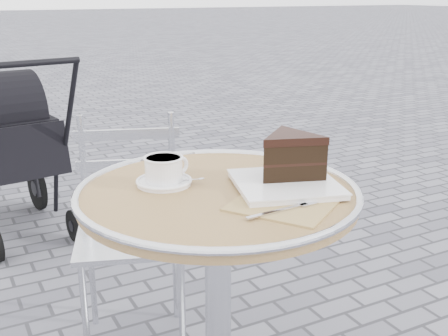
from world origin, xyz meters
name	(u,v)px	position (x,y,z in m)	size (l,w,h in m)	color
cafe_table	(218,249)	(0.00, 0.00, 0.57)	(0.72, 0.72, 0.74)	silver
cappuccino_set	(164,172)	(-0.10, 0.10, 0.76)	(0.16, 0.14, 0.07)	white
cake_plate_set	(290,162)	(0.18, -0.05, 0.79)	(0.38, 0.40, 0.13)	tan
bistro_chair	(130,205)	(-0.05, 0.58, 0.50)	(0.46, 0.46, 0.81)	silver
baby_stroller	(9,152)	(-0.30, 1.77, 0.42)	(0.54, 0.96, 0.94)	black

